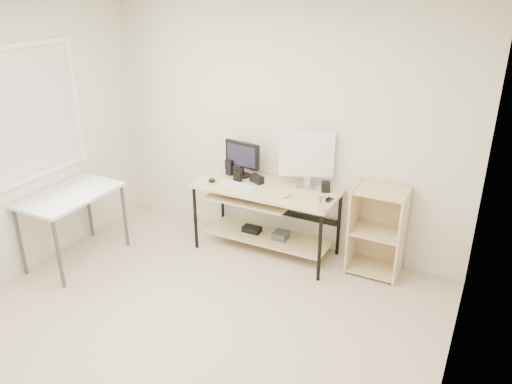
{
  "coord_description": "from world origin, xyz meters",
  "views": [
    {
      "loc": [
        2.08,
        -2.62,
        2.73
      ],
      "look_at": [
        0.06,
        1.3,
        0.84
      ],
      "focal_mm": 35.0,
      "sensor_mm": 36.0,
      "label": 1
    }
  ],
  "objects_px": {
    "shelf_unit": "(378,230)",
    "audio_controller": "(238,174)",
    "white_imac": "(306,156)",
    "desk": "(264,205)",
    "side_table": "(71,201)",
    "black_monitor": "(242,157)"
  },
  "relations": [
    {
      "from": "shelf_unit",
      "to": "audio_controller",
      "type": "bearing_deg",
      "value": -173.91
    },
    {
      "from": "white_imac",
      "to": "desk",
      "type": "bearing_deg",
      "value": -175.59
    },
    {
      "from": "side_table",
      "to": "audio_controller",
      "type": "distance_m",
      "value": 1.72
    },
    {
      "from": "desk",
      "to": "white_imac",
      "type": "relative_size",
      "value": 2.54
    },
    {
      "from": "side_table",
      "to": "shelf_unit",
      "type": "relative_size",
      "value": 1.11
    },
    {
      "from": "desk",
      "to": "black_monitor",
      "type": "bearing_deg",
      "value": 155.66
    },
    {
      "from": "desk",
      "to": "white_imac",
      "type": "bearing_deg",
      "value": 25.14
    },
    {
      "from": "shelf_unit",
      "to": "audio_controller",
      "type": "relative_size",
      "value": 5.25
    },
    {
      "from": "shelf_unit",
      "to": "audio_controller",
      "type": "height_order",
      "value": "audio_controller"
    },
    {
      "from": "shelf_unit",
      "to": "black_monitor",
      "type": "height_order",
      "value": "black_monitor"
    },
    {
      "from": "desk",
      "to": "side_table",
      "type": "relative_size",
      "value": 1.5
    },
    {
      "from": "desk",
      "to": "black_monitor",
      "type": "distance_m",
      "value": 0.57
    },
    {
      "from": "desk",
      "to": "shelf_unit",
      "type": "bearing_deg",
      "value": 7.77
    },
    {
      "from": "shelf_unit",
      "to": "audio_controller",
      "type": "xyz_separation_m",
      "value": [
        -1.49,
        -0.16,
        0.38
      ]
    },
    {
      "from": "shelf_unit",
      "to": "white_imac",
      "type": "height_order",
      "value": "white_imac"
    },
    {
      "from": "shelf_unit",
      "to": "desk",
      "type": "bearing_deg",
      "value": -172.23
    },
    {
      "from": "desk",
      "to": "shelf_unit",
      "type": "xyz_separation_m",
      "value": [
        1.18,
        0.16,
        -0.09
      ]
    },
    {
      "from": "side_table",
      "to": "audio_controller",
      "type": "height_order",
      "value": "audio_controller"
    },
    {
      "from": "black_monitor",
      "to": "audio_controller",
      "type": "xyz_separation_m",
      "value": [
        0.03,
        -0.15,
        -0.14
      ]
    },
    {
      "from": "shelf_unit",
      "to": "black_monitor",
      "type": "xyz_separation_m",
      "value": [
        -1.52,
        -0.0,
        0.52
      ]
    },
    {
      "from": "black_monitor",
      "to": "white_imac",
      "type": "distance_m",
      "value": 0.74
    },
    {
      "from": "side_table",
      "to": "shelf_unit",
      "type": "bearing_deg",
      "value": 23.33
    }
  ]
}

